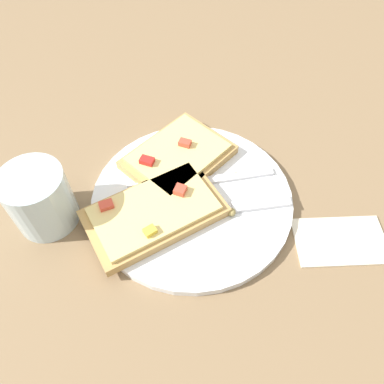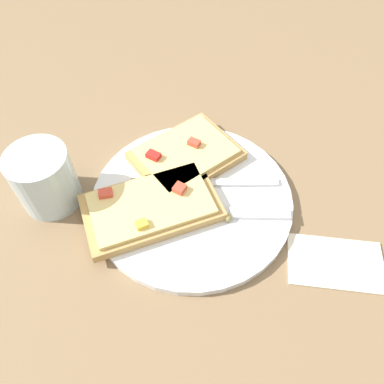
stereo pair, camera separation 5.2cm
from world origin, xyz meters
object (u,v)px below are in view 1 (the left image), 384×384
Objects in this scene: knife at (226,209)px; pizza_slice_main at (154,212)px; pizza_slice_corner at (178,156)px; drinking_glass at (40,199)px; napkin at (341,240)px; plate at (192,199)px; fork at (193,183)px.

knife is 1.04× the size of pizza_slice_main.
pizza_slice_corner is 0.20m from drinking_glass.
drinking_glass is (-0.15, 0.01, 0.02)m from pizza_slice_main.
napkin is (0.21, -0.14, -0.02)m from pizza_slice_corner.
napkin is at bearing 155.72° from knife.
fork reaches higher than plate.
pizza_slice_main is 1.13× the size of pizza_slice_corner.
fork is at bearing -110.19° from pizza_slice_corner.
plate is 1.54× the size of pizza_slice_corner.
plate is 0.05m from knife.
knife is at bearing -100.06° from pizza_slice_corner.
knife is at bearing 161.70° from napkin.
pizza_slice_corner reaches higher than knife.
drinking_glass is at bearing -7.40° from knife.
pizza_slice_main is at bearing -153.51° from pizza_slice_corner.
fork is 1.77× the size of napkin.
drinking_glass is at bearing -32.42° from pizza_slice_main.
fork is at bearing -163.80° from pizza_slice_main.
knife is (0.05, -0.02, 0.01)m from plate.
plate is at bearing 5.42° from drinking_glass.
drinking_glass is at bearing 161.30° from pizza_slice_corner.
knife is 2.46× the size of drinking_glass.
pizza_slice_main is (-0.05, -0.05, 0.01)m from fork.
plate is 3.22× the size of drinking_glass.
knife is 0.16m from napkin.
knife is at bearing -1.42° from drinking_glass.
drinking_glass is 0.73× the size of napkin.
fork is 2.43× the size of drinking_glass.
fork is at bearing -53.76° from knife.
pizza_slice_main reaches higher than plate.
knife is at bearing -28.66° from plate.
knife reaches higher than fork.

